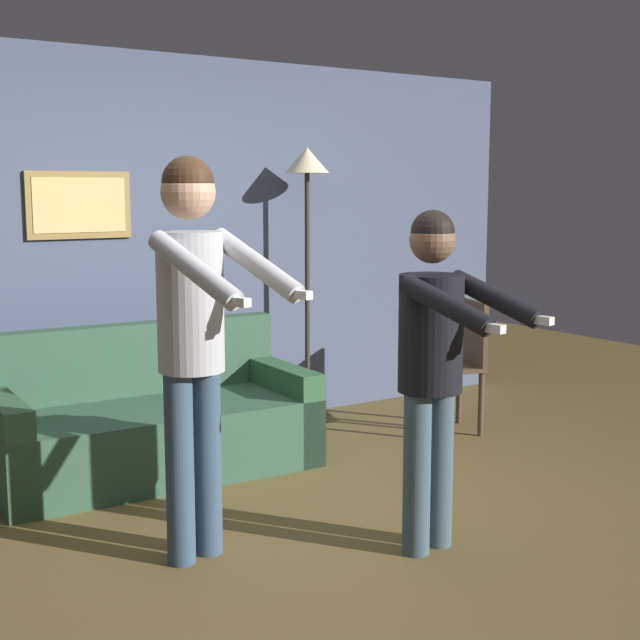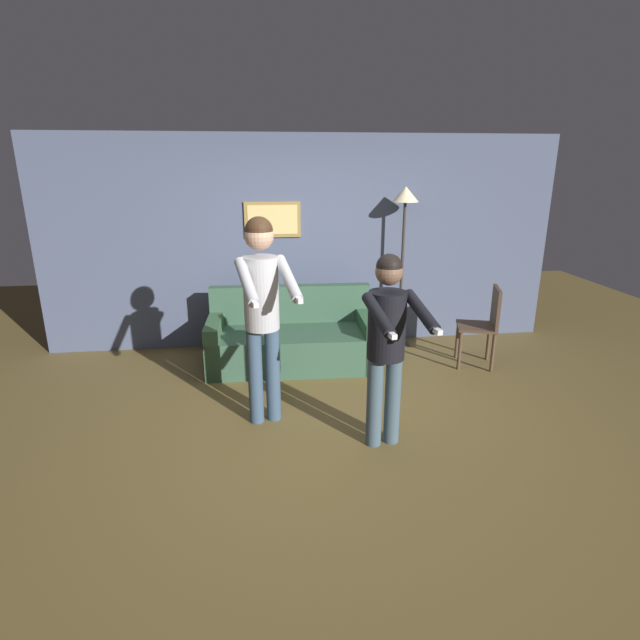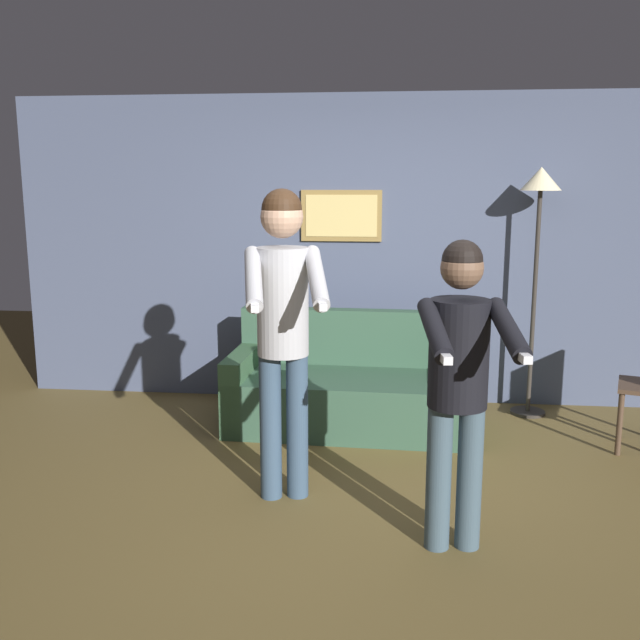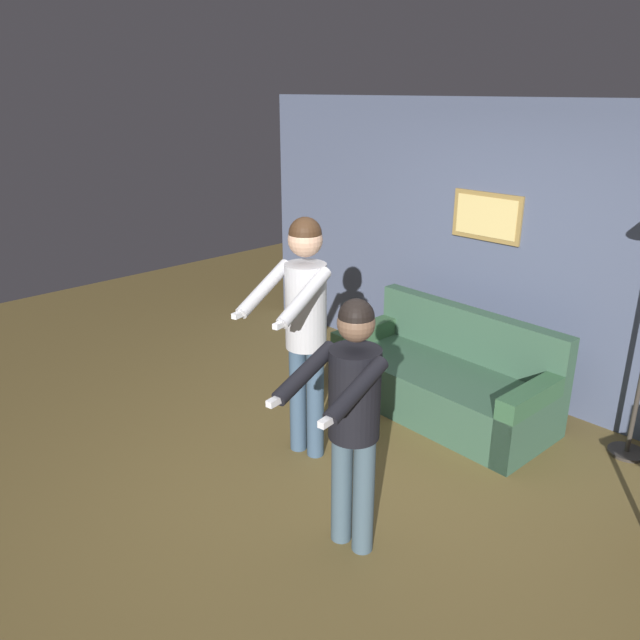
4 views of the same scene
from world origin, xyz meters
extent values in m
plane|color=brown|center=(0.00, 0.00, 0.00)|extent=(12.00, 12.00, 0.00)
cube|color=#48516B|center=(0.00, 2.20, 1.30)|extent=(6.40, 0.06, 2.60)
cube|color=olive|center=(-0.39, 2.16, 1.60)|extent=(0.68, 0.02, 0.43)
cube|color=#DABE70|center=(-0.39, 2.15, 1.60)|extent=(0.60, 0.01, 0.35)
cube|color=#355640|center=(-0.23, 1.41, 0.21)|extent=(1.93, 0.92, 0.42)
cube|color=#355640|center=(-0.22, 1.77, 0.65)|extent=(1.90, 0.21, 0.45)
cube|color=#375B3B|center=(-1.10, 1.44, 0.29)|extent=(0.19, 0.86, 0.58)
cube|color=#325A3A|center=(0.64, 1.38, 0.29)|extent=(0.19, 0.86, 0.58)
cylinder|color=#332D28|center=(1.18, 1.91, 0.01)|extent=(0.28, 0.28, 0.02)
cylinder|color=#332D28|center=(1.18, 1.91, 0.92)|extent=(0.04, 0.04, 1.79)
cone|color=#F9EAB7|center=(1.18, 1.91, 1.90)|extent=(0.32, 0.32, 0.18)
cylinder|color=#374E65|center=(-0.65, 0.13, 0.44)|extent=(0.13, 0.13, 0.89)
cylinder|color=#374E65|center=(-0.49, 0.16, 0.44)|extent=(0.13, 0.13, 0.89)
cylinder|color=#B2B2B7|center=(-0.57, 0.15, 1.20)|extent=(0.30, 0.30, 0.63)
sphere|color=tan|center=(-0.57, 0.15, 1.69)|extent=(0.24, 0.24, 0.24)
sphere|color=#382314|center=(-0.57, 0.15, 1.73)|extent=(0.23, 0.23, 0.23)
cylinder|color=#B2B2B7|center=(-0.68, -0.14, 1.37)|extent=(0.20, 0.55, 0.30)
cube|color=white|center=(-0.63, -0.39, 1.26)|extent=(0.07, 0.16, 0.04)
cylinder|color=#B2B2B7|center=(-0.35, -0.07, 1.37)|extent=(0.20, 0.55, 0.30)
cube|color=white|center=(-0.30, -0.31, 1.26)|extent=(0.07, 0.16, 0.04)
cylinder|color=#3F5360|center=(0.31, -0.38, 0.38)|extent=(0.13, 0.13, 0.77)
cylinder|color=#3F5360|center=(0.47, -0.36, 0.38)|extent=(0.13, 0.13, 0.77)
cylinder|color=black|center=(0.39, -0.37, 1.04)|extent=(0.30, 0.30, 0.54)
sphere|color=brown|center=(0.39, -0.37, 1.47)|extent=(0.21, 0.21, 0.21)
sphere|color=black|center=(0.39, -0.37, 1.51)|extent=(0.20, 0.20, 0.20)
cylinder|color=black|center=(0.26, -0.62, 1.21)|extent=(0.16, 0.49, 0.23)
cube|color=white|center=(0.29, -0.85, 1.14)|extent=(0.06, 0.15, 0.04)
cylinder|color=black|center=(0.59, -0.57, 1.21)|extent=(0.16, 0.49, 0.23)
cube|color=white|center=(0.63, -0.80, 1.14)|extent=(0.06, 0.15, 0.04)
cylinder|color=#4C3828|center=(1.75, 1.39, 0.23)|extent=(0.04, 0.04, 0.45)
cylinder|color=#4C3828|center=(1.64, 1.05, 0.23)|extent=(0.04, 0.04, 0.45)
camera|label=1|loc=(-2.27, -3.46, 1.69)|focal=50.00mm
camera|label=2|loc=(-0.60, -3.99, 2.26)|focal=28.00mm
camera|label=3|loc=(0.07, -3.87, 1.88)|focal=40.00mm
camera|label=4|loc=(2.54, -2.71, 2.67)|focal=35.00mm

